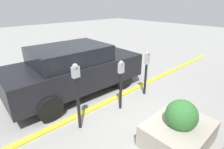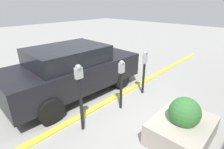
% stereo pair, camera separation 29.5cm
% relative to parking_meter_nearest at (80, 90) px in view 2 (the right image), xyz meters
% --- Properties ---
extents(ground_plane, '(40.00, 40.00, 0.00)m').
position_rel_parking_meter_nearest_xyz_m(ground_plane, '(1.18, 0.32, -0.98)').
color(ground_plane, '#999993').
extents(curb_strip, '(13.50, 0.16, 0.04)m').
position_rel_parking_meter_nearest_xyz_m(curb_strip, '(1.18, 0.40, -0.96)').
color(curb_strip, gold).
rests_on(curb_strip, ground_plane).
extents(parking_meter_nearest, '(0.15, 0.13, 1.54)m').
position_rel_parking_meter_nearest_xyz_m(parking_meter_nearest, '(0.00, 0.00, 0.00)').
color(parking_meter_nearest, black).
rests_on(parking_meter_nearest, ground_plane).
extents(parking_meter_second, '(0.15, 0.12, 1.34)m').
position_rel_parking_meter_nearest_xyz_m(parking_meter_second, '(1.23, -0.07, -0.11)').
color(parking_meter_second, black).
rests_on(parking_meter_second, ground_plane).
extents(parking_meter_middle, '(0.15, 0.12, 1.36)m').
position_rel_parking_meter_nearest_xyz_m(parking_meter_middle, '(2.34, -0.02, -0.11)').
color(parking_meter_middle, black).
rests_on(parking_meter_middle, ground_plane).
extents(planter_box, '(1.33, 1.04, 0.97)m').
position_rel_parking_meter_nearest_xyz_m(planter_box, '(1.17, -1.73, -0.64)').
color(planter_box, '#B2A899').
rests_on(planter_box, ground_plane).
extents(parked_car_front, '(4.10, 1.88, 1.49)m').
position_rel_parking_meter_nearest_xyz_m(parked_car_front, '(0.87, 1.52, -0.20)').
color(parked_car_front, black).
rests_on(parked_car_front, ground_plane).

